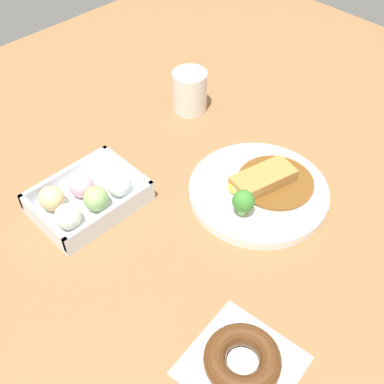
# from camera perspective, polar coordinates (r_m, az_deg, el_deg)

# --- Properties ---
(ground_plane) EXTENTS (1.60, 1.60, 0.00)m
(ground_plane) POSITION_cam_1_polar(r_m,az_deg,el_deg) (0.87, 4.36, -2.31)
(ground_plane) COLOR brown
(curry_plate) EXTENTS (0.25, 0.25, 0.07)m
(curry_plate) POSITION_cam_1_polar(r_m,az_deg,el_deg) (0.89, 7.81, 0.22)
(curry_plate) COLOR white
(curry_plate) RESTS_ON ground_plane
(donut_box) EXTENTS (0.19, 0.14, 0.06)m
(donut_box) POSITION_cam_1_polar(r_m,az_deg,el_deg) (0.88, -12.21, -0.73)
(donut_box) COLOR silver
(donut_box) RESTS_ON ground_plane
(chocolate_ring_donut) EXTENTS (0.16, 0.16, 0.03)m
(chocolate_ring_donut) POSITION_cam_1_polar(r_m,az_deg,el_deg) (0.70, 5.87, -18.91)
(chocolate_ring_donut) COLOR white
(chocolate_ring_donut) RESTS_ON ground_plane
(coffee_mug) EXTENTS (0.07, 0.07, 0.09)m
(coffee_mug) POSITION_cam_1_polar(r_m,az_deg,el_deg) (1.07, -0.27, 11.64)
(coffee_mug) COLOR silver
(coffee_mug) RESTS_ON ground_plane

